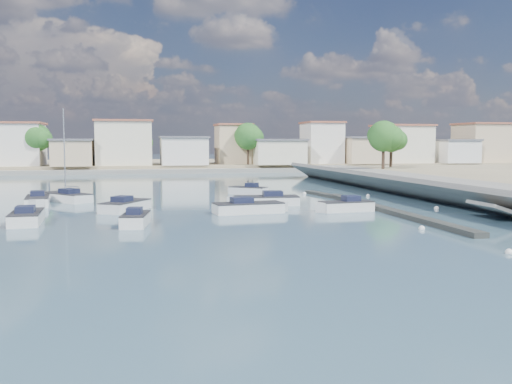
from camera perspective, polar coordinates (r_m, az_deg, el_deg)
ground at (r=73.84m, az=-1.87°, el=0.63°), size 400.00×400.00×0.00m
seawall_walkway at (r=55.38m, az=22.52°, el=-0.28°), size 5.00×90.00×1.80m
breakwater at (r=49.57m, az=11.55°, el=-1.42°), size 2.00×31.02×0.35m
far_shore_land at (r=125.27m, az=-5.98°, el=2.72°), size 160.00×40.00×1.40m
far_shore_quay at (r=104.43m, az=-4.81°, el=2.11°), size 160.00×2.50×0.80m
far_town at (r=111.92m, az=0.27°, el=4.65°), size 113.01×12.80×8.35m
shore_trees at (r=102.82m, az=0.01°, el=5.33°), size 74.56×38.32×7.92m
motorboat_a at (r=42.93m, az=-21.93°, el=-2.39°), size 2.31×5.65×1.48m
motorboat_b at (r=39.64m, az=-11.91°, el=-2.72°), size 2.15×4.44×1.48m
motorboat_c at (r=50.95m, az=0.70°, el=-0.91°), size 6.49×2.72×1.48m
motorboat_d at (r=47.01m, az=8.74°, el=-1.47°), size 4.94×2.27×1.48m
motorboat_e at (r=48.17m, az=-12.75°, el=-1.38°), size 4.30×5.45×1.48m
motorboat_f at (r=61.58m, az=-0.95°, el=0.11°), size 4.21×3.77×1.48m
motorboat_g at (r=54.06m, az=-21.02°, el=-0.90°), size 2.53×5.74×1.48m
motorboat_h at (r=45.53m, az=-0.42°, el=-1.62°), size 6.24×2.83×1.48m
sailboat at (r=57.28m, az=-18.65°, el=-0.49°), size 5.38×6.02×9.00m
mooring_buoys at (r=50.46m, az=10.24°, el=-1.42°), size 14.19×37.08×0.40m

